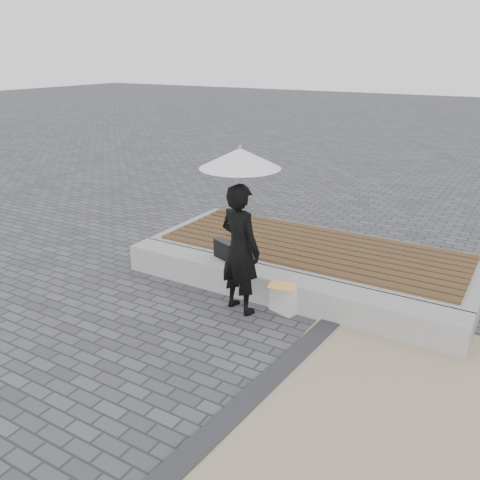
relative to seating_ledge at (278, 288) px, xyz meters
name	(u,v)px	position (x,y,z in m)	size (l,w,h in m)	color
ground	(214,356)	(0.00, -1.60, -0.20)	(80.00, 80.00, 0.00)	#4C4C51
edging_band	(249,400)	(0.75, -2.10, -0.18)	(0.25, 5.20, 0.04)	#2D2D30
seating_ledge	(278,288)	(0.00, 0.00, 0.00)	(5.00, 0.45, 0.40)	#A6A6A1
timber_platform	(312,259)	(0.00, 1.20, 0.00)	(5.00, 2.00, 0.40)	#9B9B96
timber_decking	(313,246)	(0.00, 1.20, 0.22)	(4.60, 1.80, 0.04)	brown
woman	(240,249)	(-0.32, -0.48, 0.67)	(0.64, 0.42, 1.75)	black
parasol	(240,158)	(-0.32, -0.48, 1.86)	(1.01, 1.01, 1.29)	silver
handbag	(225,250)	(-0.94, 0.11, 0.34)	(0.39, 0.14, 0.27)	black
canvas_tote	(283,298)	(0.20, -0.25, 0.00)	(0.38, 0.16, 0.40)	silver
magazine	(282,286)	(0.20, -0.30, 0.20)	(0.34, 0.25, 0.01)	#F74434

